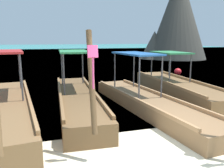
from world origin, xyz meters
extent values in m
plane|color=beige|center=(0.00, 0.00, 0.00)|extent=(120.00, 120.00, 0.00)
plane|color=teal|center=(0.00, 61.04, 0.00)|extent=(120.00, 120.00, 0.00)
cube|color=brown|center=(-3.36, 2.81, 0.32)|extent=(2.02, 6.62, 0.64)
cube|color=#9F7246|center=(-2.73, 2.88, 0.69)|extent=(0.70, 5.97, 0.10)
cylinder|color=#4C4C51|center=(-2.87, 2.70, 1.33)|extent=(0.05, 0.05, 1.38)
cylinder|color=#4C4C51|center=(-3.07, 4.64, 1.33)|extent=(0.05, 0.05, 1.38)
cube|color=#AD2323|center=(-3.45, 3.62, 2.05)|extent=(1.37, 2.26, 0.06)
cube|color=brown|center=(-1.14, 3.59, 0.28)|extent=(1.59, 6.68, 0.56)
cube|color=brown|center=(-1.72, 3.62, 0.61)|extent=(0.40, 6.09, 0.10)
cube|color=brown|center=(-0.56, 3.56, 0.61)|extent=(0.40, 6.09, 0.10)
cylinder|color=brown|center=(-1.32, 0.13, 1.59)|extent=(0.16, 0.72, 2.10)
cube|color=#F24C8C|center=(-1.33, -0.04, 2.20)|extent=(0.21, 0.13, 0.25)
cube|color=#F24C8C|center=(-1.33, -0.06, 1.78)|extent=(0.03, 0.08, 0.61)
cylinder|color=#4C4C51|center=(-1.58, 3.45, 1.26)|extent=(0.05, 0.05, 1.40)
cylinder|color=#4C4C51|center=(-0.71, 3.40, 1.26)|extent=(0.05, 0.05, 1.40)
cylinder|color=#4C4C51|center=(-1.48, 5.43, 1.26)|extent=(0.05, 0.05, 1.40)
cylinder|color=#4C4C51|center=(-0.61, 5.39, 1.26)|extent=(0.05, 0.05, 1.40)
cube|color=#2D844C|center=(-1.09, 4.42, 1.99)|extent=(1.17, 2.24, 0.06)
cube|color=olive|center=(1.17, 2.65, 0.23)|extent=(1.88, 6.92, 0.46)
cube|color=#AF7F52|center=(0.59, 2.59, 0.51)|extent=(0.67, 6.27, 0.10)
cube|color=#AF7F52|center=(1.75, 2.70, 0.51)|extent=(0.67, 6.27, 0.10)
cylinder|color=#4C4C51|center=(0.75, 2.43, 1.17)|extent=(0.05, 0.05, 1.44)
cylinder|color=#4C4C51|center=(1.62, 2.52, 1.17)|extent=(0.05, 0.05, 1.44)
cylinder|color=#4C4C51|center=(0.56, 4.48, 1.17)|extent=(0.05, 0.05, 1.44)
cylinder|color=#4C4C51|center=(1.43, 4.56, 1.17)|extent=(0.05, 0.05, 1.44)
cube|color=#235BA3|center=(1.09, 3.50, 1.92)|extent=(1.27, 2.34, 0.06)
cube|color=brown|center=(3.29, 4.11, 0.31)|extent=(1.72, 6.41, 0.63)
cube|color=#9F7246|center=(2.65, 4.15, 0.68)|extent=(0.40, 5.83, 0.10)
cube|color=#9F7246|center=(3.94, 4.08, 0.68)|extent=(0.40, 5.83, 0.10)
cylinder|color=#4C4C51|center=(2.80, 3.98, 1.23)|extent=(0.05, 0.05, 1.20)
cylinder|color=#4C4C51|center=(3.77, 3.93, 1.23)|extent=(0.05, 0.05, 1.20)
cylinder|color=#4C4C51|center=(2.91, 5.88, 1.23)|extent=(0.05, 0.05, 1.20)
cylinder|color=#4C4C51|center=(3.87, 5.83, 1.23)|extent=(0.05, 0.05, 1.20)
cube|color=#2D844C|center=(3.34, 4.91, 1.85)|extent=(1.28, 2.16, 0.06)
cone|color=#47443D|center=(14.47, 22.01, 5.41)|extent=(7.35, 7.35, 10.83)
cone|color=#4E4B43|center=(11.67, 22.75, 1.76)|extent=(3.55, 3.55, 3.51)
sphere|color=red|center=(6.69, 9.40, 0.25)|extent=(0.49, 0.49, 0.49)
camera|label=1|loc=(-2.28, -4.46, 2.43)|focal=37.16mm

